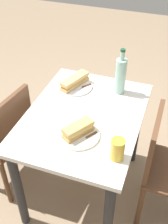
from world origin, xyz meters
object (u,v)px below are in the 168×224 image
plate_far (78,135)px  beer_glass (118,149)px  chair_far (165,165)px  baguette_sandwich_far (78,129)px  knife_near (82,87)px  knife_far (86,138)px  water_bottle (121,76)px  dining_table (84,131)px  plate_near (75,86)px  chair_near (5,136)px  baguette_sandwich_near (75,81)px

plate_far → beer_glass: bearing=70.6°
chair_far → baguette_sandwich_far: size_ratio=4.33×
plate_far → knife_near: bearing=-162.9°
knife_near → plate_far: (0.45, 0.14, -0.01)m
knife_far → water_bottle: bearing=173.4°
knife_near → beer_glass: size_ratio=1.20×
dining_table → knife_far: size_ratio=6.00×
plate_near → knife_far: (0.48, 0.25, 0.01)m
chair_far → knife_near: bearing=-111.3°
baguette_sandwich_far → knife_far: 0.07m
baguette_sandwich_far → water_bottle: size_ratio=0.60×
chair_near → baguette_sandwich_near: chair_near is taller
baguette_sandwich_far → chair_near: bearing=-97.1°
dining_table → chair_far: 0.57m
dining_table → plate_near: (-0.27, -0.17, 0.15)m
knife_far → water_bottle: 0.54m
chair_far → water_bottle: (-0.32, -0.40, 0.40)m
plate_near → water_bottle: size_ratio=0.78×
baguette_sandwich_near → knife_far: baguette_sandwich_near is taller
water_bottle → knife_near: bearing=-77.0°
plate_near → knife_near: size_ratio=1.67×
chair_far → water_bottle: size_ratio=2.61×
knife_near → knife_far: same height
chair_far → baguette_sandwich_near: chair_far is taller
chair_near → plate_far: chair_near is taller
dining_table → knife_far: knife_far is taller
chair_near → dining_table: bearing=102.1°
chair_far → plate_far: size_ratio=3.36×
dining_table → baguette_sandwich_near: size_ratio=3.85×
beer_glass → chair_far: bearing=136.2°
plate_near → beer_glass: size_ratio=2.00×
chair_far → plate_near: chair_far is taller
chair_far → plate_near: (-0.27, -0.72, 0.27)m
water_bottle → beer_glass: 0.61m
dining_table → baguette_sandwich_far: bearing=9.6°
water_bottle → plate_near: bearing=-81.4°
chair_far → beer_glass: 0.51m
knife_far → chair_far: bearing=114.4°
dining_table → knife_far: 0.28m
plate_far → water_bottle: bearing=167.1°
dining_table → plate_near: size_ratio=3.74×
plate_far → knife_far: size_ratio=1.60×
chair_near → plate_near: size_ratio=3.36×
baguette_sandwich_near → knife_far: (0.48, 0.25, -0.03)m
chair_near → knife_far: bearing=81.8°
dining_table → plate_far: 0.25m
chair_far → beer_glass: bearing=-43.8°
chair_far → water_bottle: water_bottle is taller
baguette_sandwich_far → knife_near: bearing=-162.9°
beer_glass → water_bottle: bearing=-167.1°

